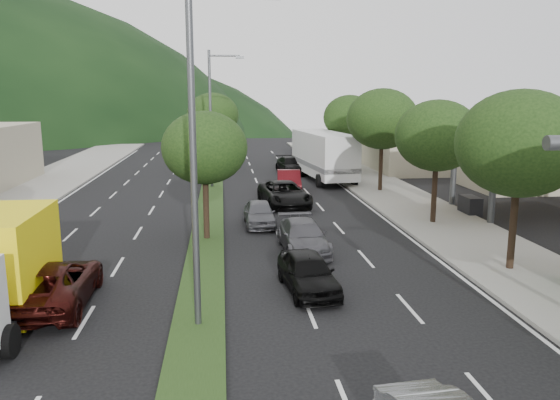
{
  "coord_description": "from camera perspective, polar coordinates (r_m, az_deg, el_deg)",
  "views": [
    {
      "loc": [
        0.83,
        -7.53,
        6.86
      ],
      "look_at": [
        3.15,
        14.45,
        2.58
      ],
      "focal_mm": 35.0,
      "sensor_mm": 36.0,
      "label": 1
    }
  ],
  "objects": [
    {
      "name": "sidewalk_right",
      "position": [
        35.22,
        13.45,
        -0.46
      ],
      "size": [
        5.0,
        90.0,
        0.15
      ],
      "primitive_type": "cube",
      "color": "gray",
      "rests_on": "ground"
    },
    {
      "name": "median",
      "position": [
        36.18,
        -7.24,
        0.03
      ],
      "size": [
        1.6,
        56.0,
        0.12
      ],
      "primitive_type": "cube",
      "color": "#1F3613",
      "rests_on": "ground"
    },
    {
      "name": "gas_canopy",
      "position": [
        34.74,
        25.68,
        6.23
      ],
      "size": [
        12.2,
        8.2,
        5.25
      ],
      "color": "silver",
      "rests_on": "ground"
    },
    {
      "name": "bldg_right_far",
      "position": [
        54.97,
        13.93,
        6.19
      ],
      "size": [
        10.0,
        16.0,
        5.2
      ],
      "primitive_type": "cube",
      "color": "#BCB496",
      "rests_on": "ground"
    },
    {
      "name": "tree_r_b",
      "position": [
        22.57,
        23.77,
        5.4
      ],
      "size": [
        4.8,
        4.8,
        6.94
      ],
      "color": "black",
      "rests_on": "sidewalk_right"
    },
    {
      "name": "tree_r_c",
      "position": [
        29.78,
        16.12,
        6.46
      ],
      "size": [
        4.4,
        4.4,
        6.48
      ],
      "color": "black",
      "rests_on": "sidewalk_right"
    },
    {
      "name": "tree_r_d",
      "position": [
        39.19,
        10.65,
        8.31
      ],
      "size": [
        5.0,
        5.0,
        7.17
      ],
      "color": "black",
      "rests_on": "sidewalk_right"
    },
    {
      "name": "tree_r_e",
      "position": [
        48.86,
        7.27,
        8.56
      ],
      "size": [
        4.6,
        4.6,
        6.71
      ],
      "color": "black",
      "rests_on": "sidewalk_right"
    },
    {
      "name": "tree_med_near",
      "position": [
        25.65,
        -7.89,
        5.41
      ],
      "size": [
        4.0,
        4.0,
        6.02
      ],
      "color": "black",
      "rests_on": "median"
    },
    {
      "name": "tree_med_far",
      "position": [
        51.57,
        -7.03,
        8.81
      ],
      "size": [
        4.8,
        4.8,
        6.94
      ],
      "color": "black",
      "rests_on": "median"
    },
    {
      "name": "streetlight_near",
      "position": [
        15.59,
        -8.35,
        6.15
      ],
      "size": [
        2.6,
        0.25,
        10.0
      ],
      "color": "#47494C",
      "rests_on": "ground"
    },
    {
      "name": "streetlight_mid",
      "position": [
        40.55,
        -7.0,
        9.07
      ],
      "size": [
        2.6,
        0.25,
        10.0
      ],
      "color": "#47494C",
      "rests_on": "ground"
    },
    {
      "name": "suv_maroon",
      "position": [
        19.6,
        -22.66,
        -8.08
      ],
      "size": [
        2.6,
        5.44,
        1.5
      ],
      "primitive_type": "imported",
      "rotation": [
        0.0,
        0.0,
        3.16
      ],
      "color": "black",
      "rests_on": "ground"
    },
    {
      "name": "car_queue_a",
      "position": [
        19.42,
        2.93,
        -7.56
      ],
      "size": [
        2.05,
        4.22,
        1.39
      ],
      "primitive_type": "imported",
      "rotation": [
        0.0,
        0.0,
        0.1
      ],
      "color": "black",
      "rests_on": "ground"
    },
    {
      "name": "car_queue_b",
      "position": [
        24.25,
        2.43,
        -3.83
      ],
      "size": [
        2.08,
        4.73,
        1.35
      ],
      "primitive_type": "imported",
      "rotation": [
        0.0,
        0.0,
        0.04
      ],
      "color": "#4D4C51",
      "rests_on": "ground"
    },
    {
      "name": "car_queue_c",
      "position": [
        38.95,
        0.93,
        1.96
      ],
      "size": [
        2.03,
        4.81,
        1.54
      ],
      "primitive_type": "imported",
      "rotation": [
        0.0,
        0.0,
        -0.09
      ],
      "color": "#4B0C10",
      "rests_on": "ground"
    },
    {
      "name": "car_queue_d",
      "position": [
        33.95,
        0.46,
        0.62
      ],
      "size": [
        3.22,
        5.81,
        1.54
      ],
      "primitive_type": "imported",
      "rotation": [
        0.0,
        0.0,
        0.12
      ],
      "color": "black",
      "rests_on": "ground"
    },
    {
      "name": "car_queue_e",
      "position": [
        28.92,
        -2.17,
        -1.41
      ],
      "size": [
        1.63,
        3.96,
        1.34
      ],
      "primitive_type": "imported",
      "rotation": [
        0.0,
        0.0,
        0.01
      ],
      "color": "#505055",
      "rests_on": "ground"
    },
    {
      "name": "car_queue_f",
      "position": [
        48.24,
        1.19,
        3.64
      ],
      "size": [
        2.69,
        5.21,
        1.45
      ],
      "primitive_type": "imported",
      "rotation": [
        0.0,
        0.0,
        0.14
      ],
      "color": "black",
      "rests_on": "ground"
    },
    {
      "name": "motorhome",
      "position": [
        44.73,
        4.54,
        4.75
      ],
      "size": [
        4.12,
        10.29,
        3.85
      ],
      "rotation": [
        0.0,
        0.0,
        0.11
      ],
      "color": "silver",
      "rests_on": "ground"
    }
  ]
}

